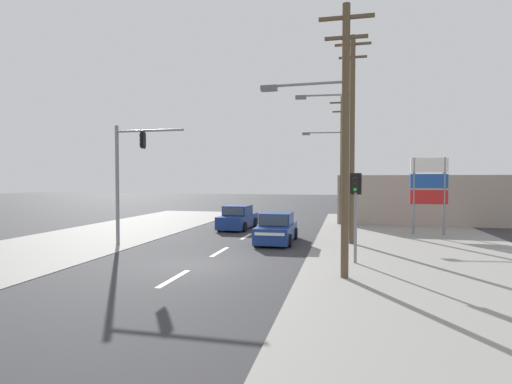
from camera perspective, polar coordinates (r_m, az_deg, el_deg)
name	(u,v)px	position (r m, az deg, el deg)	size (l,w,h in m)	color
ground_plane	(196,266)	(15.70, -8.61, -10.39)	(140.00, 140.00, 0.00)	#303033
lane_dash_near	(174,278)	(13.90, -11.67, -12.00)	(0.20, 2.40, 0.01)	silver
lane_dash_mid	(220,252)	(18.47, -5.19, -8.50)	(0.20, 2.40, 0.01)	silver
lane_dash_far	(246,236)	(23.22, -1.38, -6.35)	(0.20, 2.40, 0.01)	silver
kerb_right_verge	(436,266)	(16.97, 24.38, -9.56)	(10.00, 44.00, 0.02)	gray
kerb_left_verge	(72,242)	(23.32, -24.82, -6.47)	(8.00, 40.00, 0.02)	gray
utility_pole_foreground_right	(341,132)	(13.69, 12.06, 8.42)	(3.78, 0.37, 9.08)	brown
utility_pole_midground_right	(350,133)	(21.01, 13.23, 8.18)	(3.78, 0.47, 10.57)	brown
utility_pole_background_right	(340,156)	(29.74, 11.92, 5.09)	(3.78, 0.59, 9.31)	brown
traffic_signal_mast	(127,169)	(20.98, -17.98, 3.16)	(3.69, 0.44, 6.00)	slate
pedestal_signal_right_kerb	(356,202)	(16.10, 14.05, -1.43)	(0.44, 0.31, 3.56)	slate
shopping_plaza_sign	(429,185)	(25.76, 23.48, 0.96)	(2.10, 0.16, 4.60)	slate
shopfront_wall_far	(423,200)	(30.81, 22.79, -1.11)	(12.00, 1.00, 3.60)	#A39384
sedan_crossing_left	(238,218)	(26.62, -2.61, -3.78)	(2.01, 4.29, 1.56)	navy
sedan_receding_far	(277,229)	(21.02, 2.95, -5.30)	(1.93, 4.26, 1.56)	navy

